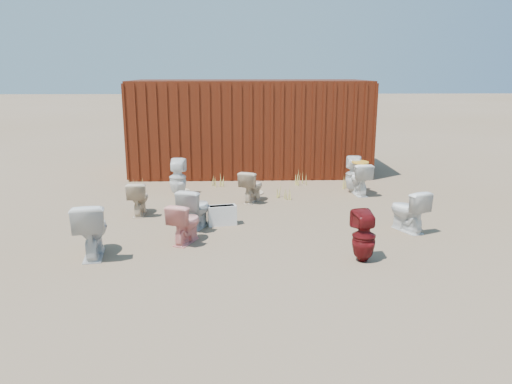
{
  "coord_description": "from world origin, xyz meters",
  "views": [
    {
      "loc": [
        -0.3,
        -7.98,
        2.65
      ],
      "look_at": [
        0.0,
        0.6,
        0.55
      ],
      "focal_mm": 35.0,
      "sensor_mm": 36.0,
      "label": 1
    }
  ],
  "objects_px": {
    "toilet_front_pink": "(185,223)",
    "toilet_front_c": "(195,208)",
    "toilet_back_beige_right": "(252,186)",
    "shipping_container": "(250,127)",
    "toilet_front_maroon": "(364,236)",
    "toilet_back_beige_left": "(139,198)",
    "toilet_back_e": "(354,175)",
    "loose_tank": "(222,215)",
    "toilet_back_a": "(178,178)",
    "toilet_back_yellowlid": "(359,179)",
    "toilet_front_e": "(408,210)",
    "toilet_front_a": "(91,229)"
  },
  "relations": [
    {
      "from": "toilet_back_a",
      "to": "toilet_back_beige_right",
      "type": "height_order",
      "value": "toilet_back_a"
    },
    {
      "from": "toilet_front_maroon",
      "to": "toilet_back_e",
      "type": "relative_size",
      "value": 0.92
    },
    {
      "from": "toilet_back_a",
      "to": "toilet_back_e",
      "type": "height_order",
      "value": "toilet_back_a"
    },
    {
      "from": "toilet_back_a",
      "to": "loose_tank",
      "type": "bearing_deg",
      "value": 118.67
    },
    {
      "from": "toilet_back_beige_right",
      "to": "shipping_container",
      "type": "bearing_deg",
      "value": -65.84
    },
    {
      "from": "toilet_front_c",
      "to": "loose_tank",
      "type": "distance_m",
      "value": 0.52
    },
    {
      "from": "shipping_container",
      "to": "toilet_back_a",
      "type": "bearing_deg",
      "value": -121.4
    },
    {
      "from": "toilet_front_a",
      "to": "toilet_back_beige_right",
      "type": "distance_m",
      "value": 3.87
    },
    {
      "from": "toilet_back_yellowlid",
      "to": "toilet_back_beige_left",
      "type": "bearing_deg",
      "value": 10.96
    },
    {
      "from": "toilet_front_c",
      "to": "toilet_front_e",
      "type": "bearing_deg",
      "value": -161.99
    },
    {
      "from": "toilet_front_pink",
      "to": "loose_tank",
      "type": "height_order",
      "value": "toilet_front_pink"
    },
    {
      "from": "toilet_back_beige_left",
      "to": "toilet_front_pink",
      "type": "bearing_deg",
      "value": 121.89
    },
    {
      "from": "toilet_front_a",
      "to": "toilet_front_e",
      "type": "relative_size",
      "value": 1.15
    },
    {
      "from": "toilet_back_yellowlid",
      "to": "loose_tank",
      "type": "relative_size",
      "value": 1.42
    },
    {
      "from": "toilet_back_e",
      "to": "toilet_back_beige_left",
      "type": "bearing_deg",
      "value": 28.6
    },
    {
      "from": "toilet_back_a",
      "to": "toilet_back_yellowlid",
      "type": "bearing_deg",
      "value": -177.15
    },
    {
      "from": "toilet_front_pink",
      "to": "toilet_back_beige_left",
      "type": "bearing_deg",
      "value": -34.37
    },
    {
      "from": "shipping_container",
      "to": "toilet_back_beige_left",
      "type": "bearing_deg",
      "value": -118.28
    },
    {
      "from": "toilet_front_c",
      "to": "toilet_back_e",
      "type": "height_order",
      "value": "toilet_back_e"
    },
    {
      "from": "toilet_front_e",
      "to": "toilet_back_e",
      "type": "distance_m",
      "value": 2.77
    },
    {
      "from": "shipping_container",
      "to": "toilet_front_a",
      "type": "xyz_separation_m",
      "value": [
        -2.45,
        -6.21,
        -0.79
      ]
    },
    {
      "from": "toilet_front_a",
      "to": "toilet_front_e",
      "type": "height_order",
      "value": "toilet_front_a"
    },
    {
      "from": "toilet_front_a",
      "to": "toilet_back_beige_right",
      "type": "bearing_deg",
      "value": -137.68
    },
    {
      "from": "toilet_front_c",
      "to": "toilet_back_beige_right",
      "type": "height_order",
      "value": "toilet_front_c"
    },
    {
      "from": "toilet_back_beige_left",
      "to": "toilet_back_yellowlid",
      "type": "height_order",
      "value": "toilet_back_yellowlid"
    },
    {
      "from": "toilet_back_e",
      "to": "toilet_front_c",
      "type": "bearing_deg",
      "value": 45.89
    },
    {
      "from": "toilet_front_maroon",
      "to": "toilet_back_beige_right",
      "type": "height_order",
      "value": "toilet_front_maroon"
    },
    {
      "from": "toilet_back_a",
      "to": "toilet_back_beige_left",
      "type": "relative_size",
      "value": 1.26
    },
    {
      "from": "toilet_back_a",
      "to": "shipping_container",
      "type": "bearing_deg",
      "value": -118.27
    },
    {
      "from": "shipping_container",
      "to": "toilet_back_a",
      "type": "relative_size",
      "value": 7.42
    },
    {
      "from": "toilet_back_beige_left",
      "to": "toilet_back_e",
      "type": "xyz_separation_m",
      "value": [
        4.43,
        1.61,
        0.08
      ]
    },
    {
      "from": "toilet_front_a",
      "to": "toilet_back_beige_right",
      "type": "height_order",
      "value": "toilet_front_a"
    },
    {
      "from": "toilet_front_pink",
      "to": "toilet_front_maroon",
      "type": "relative_size",
      "value": 0.88
    },
    {
      "from": "toilet_front_pink",
      "to": "toilet_back_a",
      "type": "xyz_separation_m",
      "value": [
        -0.47,
        3.02,
        0.08
      ]
    },
    {
      "from": "loose_tank",
      "to": "shipping_container",
      "type": "bearing_deg",
      "value": 70.81
    },
    {
      "from": "shipping_container",
      "to": "toilet_front_a",
      "type": "distance_m",
      "value": 6.73
    },
    {
      "from": "toilet_back_yellowlid",
      "to": "loose_tank",
      "type": "xyz_separation_m",
      "value": [
        -2.92,
        -2.1,
        -0.18
      ]
    },
    {
      "from": "toilet_back_beige_left",
      "to": "toilet_back_beige_right",
      "type": "xyz_separation_m",
      "value": [
        2.15,
        0.88,
        0.01
      ]
    },
    {
      "from": "toilet_front_e",
      "to": "loose_tank",
      "type": "height_order",
      "value": "toilet_front_e"
    },
    {
      "from": "toilet_front_e",
      "to": "toilet_back_beige_left",
      "type": "height_order",
      "value": "toilet_front_e"
    },
    {
      "from": "toilet_back_a",
      "to": "toilet_back_yellowlid",
      "type": "xyz_separation_m",
      "value": [
        3.94,
        -0.02,
        -0.05
      ]
    },
    {
      "from": "toilet_front_pink",
      "to": "toilet_front_c",
      "type": "relative_size",
      "value": 0.91
    },
    {
      "from": "shipping_container",
      "to": "toilet_front_a",
      "type": "height_order",
      "value": "shipping_container"
    },
    {
      "from": "toilet_front_pink",
      "to": "toilet_back_a",
      "type": "bearing_deg",
      "value": -58.37
    },
    {
      "from": "toilet_back_beige_left",
      "to": "loose_tank",
      "type": "relative_size",
      "value": 1.28
    },
    {
      "from": "toilet_front_maroon",
      "to": "toilet_back_beige_right",
      "type": "relative_size",
      "value": 1.13
    },
    {
      "from": "toilet_front_a",
      "to": "loose_tank",
      "type": "distance_m",
      "value": 2.35
    },
    {
      "from": "shipping_container",
      "to": "toilet_front_maroon",
      "type": "xyz_separation_m",
      "value": [
        1.46,
        -6.55,
        -0.83
      ]
    },
    {
      "from": "toilet_front_pink",
      "to": "toilet_back_e",
      "type": "relative_size",
      "value": 0.81
    },
    {
      "from": "toilet_front_c",
      "to": "toilet_back_beige_right",
      "type": "relative_size",
      "value": 1.09
    }
  ]
}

